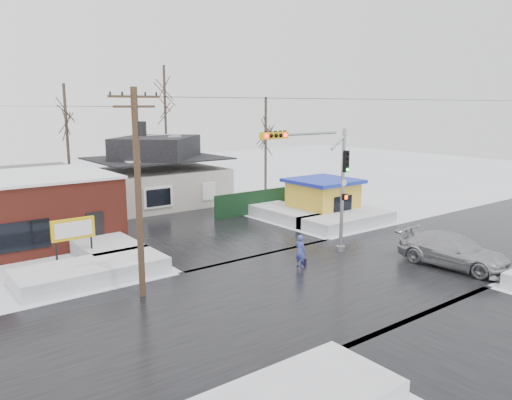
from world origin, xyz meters
TOP-DOWN VIEW (x-y plane):
  - ground at (0.00, 0.00)m, footprint 120.00×120.00m
  - road_ns at (0.00, 0.00)m, footprint 10.00×120.00m
  - road_ew at (0.00, 0.00)m, footprint 120.00×10.00m
  - snowbank_nw at (-9.00, 7.00)m, footprint 7.00×3.00m
  - snowbank_ne at (9.00, 7.00)m, footprint 7.00×3.00m
  - snowbank_nside_w at (-7.00, 12.00)m, footprint 3.00×8.00m
  - snowbank_nside_e at (7.00, 12.00)m, footprint 3.00×8.00m
  - traffic_signal at (2.43, 2.97)m, footprint 6.05×0.68m
  - utility_pole at (-7.93, 3.50)m, footprint 3.15×0.44m
  - brick_building at (-11.00, 15.99)m, footprint 12.20×8.20m
  - marquee_sign at (-9.00, 9.49)m, footprint 2.20×0.21m
  - house at (2.00, 22.00)m, footprint 10.40×8.40m
  - kiosk at (9.50, 9.99)m, footprint 4.60×4.60m
  - fence at (6.50, 14.00)m, footprint 8.00×0.12m
  - tree_far_left at (-4.00, 26.00)m, footprint 3.00×3.00m
  - tree_far_mid at (6.00, 28.00)m, footprint 3.00×3.00m
  - tree_far_right at (12.00, 20.00)m, footprint 3.00×3.00m
  - pedestrian at (0.21, 2.29)m, footprint 0.52×0.69m
  - car at (6.57, -2.49)m, footprint 2.92×5.97m
  - shopping_bag at (0.50, 2.33)m, footprint 0.29×0.16m

SIDE VIEW (x-z plane):
  - ground at x=0.00m, z-range 0.00..0.00m
  - road_ns at x=0.00m, z-range 0.00..0.02m
  - road_ew at x=0.00m, z-range 0.00..0.02m
  - shopping_bag at x=0.50m, z-range 0.00..0.35m
  - snowbank_nw at x=-9.00m, z-range 0.00..0.80m
  - snowbank_ne at x=9.00m, z-range 0.00..0.80m
  - snowbank_nside_w at x=-7.00m, z-range 0.00..0.80m
  - snowbank_nside_e at x=7.00m, z-range 0.00..0.80m
  - car at x=6.57m, z-range 0.00..1.67m
  - pedestrian at x=0.21m, z-range 0.00..1.69m
  - fence at x=6.50m, z-range 0.00..1.80m
  - kiosk at x=9.50m, z-range 0.03..2.90m
  - marquee_sign at x=-9.00m, z-range 0.65..3.20m
  - brick_building at x=-11.00m, z-range 0.01..4.14m
  - house at x=2.00m, z-range -0.26..5.50m
  - traffic_signal at x=2.43m, z-range 1.04..8.04m
  - utility_pole at x=-7.93m, z-range 0.61..9.61m
  - tree_far_right at x=12.00m, z-range 2.66..11.66m
  - tree_far_left at x=-4.00m, z-range 2.95..12.95m
  - tree_far_mid at x=6.00m, z-range 3.54..15.54m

